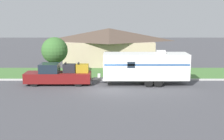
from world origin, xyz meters
name	(u,v)px	position (x,y,z in m)	size (l,w,h in m)	color
ground_plane	(106,89)	(0.00, 0.00, 0.00)	(120.00, 120.00, 0.00)	#47474C
curb_strip	(107,80)	(0.00, 3.75, 0.07)	(80.00, 0.30, 0.14)	#ADADA8
lawn_strip	(108,73)	(0.00, 7.40, 0.01)	(80.00, 7.00, 0.03)	#477538
house_across_street	(110,46)	(0.17, 13.85, 2.47)	(12.34, 6.53, 4.76)	tan
pickup_truck	(59,75)	(-4.54, 1.88, 0.92)	(6.32, 1.96, 2.09)	black
travel_trailer	(146,66)	(3.72, 1.88, 1.77)	(8.89, 2.44, 3.26)	black
mailbox	(74,69)	(-3.38, 4.61, 0.96)	(0.48, 0.20, 1.24)	brown
tree_in_yard	(55,50)	(-5.50, 5.55, 2.84)	(2.77, 2.77, 4.23)	brown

